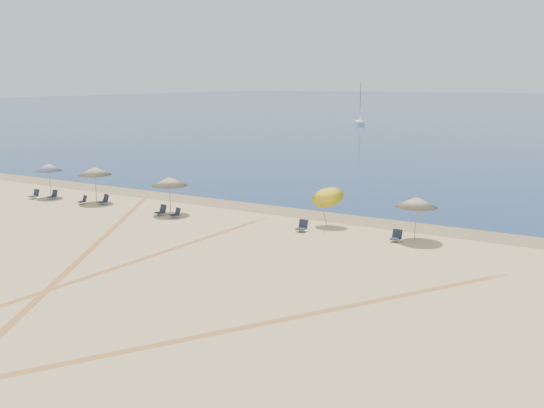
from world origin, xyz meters
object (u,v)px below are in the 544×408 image
at_px(chair_1, 53,195).
at_px(umbrella_2, 169,181).
at_px(chair_4, 161,211).
at_px(chair_5, 176,213).
at_px(umbrella_3, 327,194).
at_px(chair_6, 302,226).
at_px(umbrella_1, 95,171).
at_px(chair_0, 35,195).
at_px(sailboat_0, 360,111).
at_px(chair_2, 83,200).
at_px(chair_7, 396,236).
at_px(umbrella_0, 49,167).
at_px(chair_3, 104,200).
at_px(umbrella_4, 416,202).

bearing_deg(chair_1, umbrella_2, 7.77).
distance_m(chair_4, chair_5, 1.22).
bearing_deg(chair_4, chair_1, -168.38).
relative_size(umbrella_3, chair_6, 4.03).
distance_m(umbrella_1, chair_6, 16.38).
distance_m(umbrella_1, chair_1, 4.18).
distance_m(umbrella_3, chair_4, 10.75).
height_order(chair_0, chair_4, chair_4).
distance_m(chair_5, sailboat_0, 85.10).
height_order(umbrella_3, chair_0, umbrella_3).
relative_size(umbrella_1, chair_4, 3.38).
xyz_separation_m(chair_2, chair_7, (22.05, 1.36, 0.02)).
height_order(umbrella_0, chair_3, umbrella_0).
relative_size(chair_1, chair_4, 0.91).
bearing_deg(chair_2, chair_1, -165.37).
bearing_deg(chair_3, umbrella_4, 19.23).
bearing_deg(chair_7, sailboat_0, 112.79).
distance_m(chair_1, chair_7, 25.27).
distance_m(umbrella_2, chair_7, 14.91).
distance_m(chair_2, chair_7, 22.09).
bearing_deg(chair_5, umbrella_1, -166.00).
bearing_deg(chair_4, chair_5, 11.18).
height_order(umbrella_2, chair_0, umbrella_2).
height_order(umbrella_1, umbrella_4, umbrella_1).
bearing_deg(chair_6, chair_2, -179.21).
relative_size(umbrella_2, chair_6, 3.71).
distance_m(umbrella_2, chair_5, 2.20).
relative_size(chair_2, chair_6, 1.04).
height_order(umbrella_3, chair_5, umbrella_3).
bearing_deg(chair_5, chair_2, -160.16).
distance_m(umbrella_4, chair_5, 14.80).
bearing_deg(umbrella_0, sailboat_0, 96.11).
distance_m(umbrella_2, chair_4, 1.93).
bearing_deg(chair_0, chair_7, 6.55).
height_order(umbrella_3, chair_4, umbrella_3).
bearing_deg(chair_4, sailboat_0, 116.00).
bearing_deg(chair_0, umbrella_2, 7.70).
relative_size(umbrella_3, chair_0, 3.93).
distance_m(umbrella_2, umbrella_3, 10.28).
xyz_separation_m(umbrella_1, umbrella_3, (16.90, 1.83, -0.29)).
relative_size(umbrella_2, umbrella_3, 0.92).
height_order(chair_3, chair_4, chair_3).
relative_size(chair_1, chair_3, 0.86).
distance_m(umbrella_4, chair_3, 21.50).
bearing_deg(umbrella_0, chair_7, 1.87).
relative_size(umbrella_0, umbrella_4, 1.06).
bearing_deg(chair_0, umbrella_3, 10.67).
relative_size(chair_4, sailboat_0, 0.09).
xyz_separation_m(umbrella_2, chair_7, (14.77, 0.76, -1.83)).
bearing_deg(umbrella_1, chair_1, -169.54).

